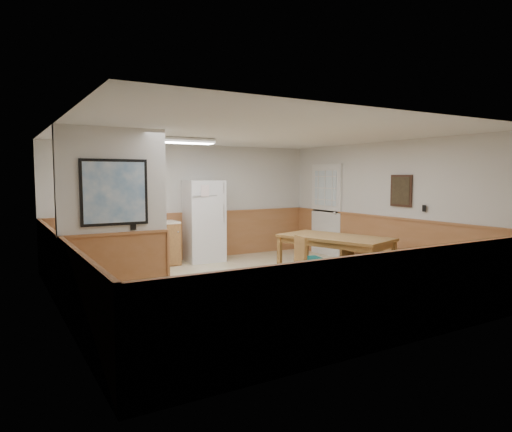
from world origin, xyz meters
TOP-DOWN VIEW (x-y plane):
  - ground at (0.00, 0.00)m, footprint 6.00×6.00m
  - ceiling at (0.00, 0.00)m, footprint 6.00×6.00m
  - back_wall at (0.00, 3.00)m, footprint 6.00×0.02m
  - right_wall at (3.00, 0.00)m, footprint 0.02×6.00m
  - left_wall at (-3.00, 0.00)m, footprint 0.02×6.00m
  - wainscot_back at (0.00, 2.98)m, footprint 6.00×0.04m
  - wainscot_right at (2.98, 0.00)m, footprint 0.04×6.00m
  - wainscot_left at (-2.98, 0.00)m, footprint 0.04×6.00m
  - partition_wall at (-2.25, 0.19)m, footprint 1.50×0.20m
  - kitchen_counter at (-1.21, 2.68)m, footprint 2.20×0.61m
  - exterior_door at (2.96, 1.90)m, footprint 0.07×1.02m
  - kitchen_window at (-2.10, 2.98)m, footprint 0.80×0.04m
  - wall_painting at (2.97, -0.30)m, footprint 0.04×0.50m
  - fluorescent_fixture at (-0.80, 1.30)m, footprint 1.20×0.30m
  - refrigerator at (0.21, 2.63)m, footprint 0.81×0.75m
  - dining_table at (1.57, -0.06)m, footprint 1.55×2.18m
  - dining_bench at (2.68, 0.03)m, footprint 0.41×1.71m
  - dining_chair at (0.71, -0.34)m, footprint 0.63×0.48m
  - fire_extinguisher at (-0.72, 2.68)m, footprint 0.12×0.12m
  - soap_bottle at (-2.27, 2.65)m, footprint 0.07×0.07m

SIDE VIEW (x-z plane):
  - ground at x=0.00m, z-range 0.00..0.00m
  - dining_bench at x=2.68m, z-range 0.12..0.57m
  - kitchen_counter at x=-1.21m, z-range -0.04..0.96m
  - dining_chair at x=0.71m, z-range 0.07..0.92m
  - wainscot_back at x=0.00m, z-range 0.00..1.00m
  - wainscot_right at x=2.98m, z-range 0.00..1.00m
  - wainscot_left at x=-2.98m, z-range 0.00..1.00m
  - dining_table at x=1.57m, z-range 0.29..1.04m
  - refrigerator at x=0.21m, z-range 0.00..1.73m
  - soap_bottle at x=-2.27m, z-range 0.90..1.11m
  - exterior_door at x=2.96m, z-range -0.02..2.13m
  - fire_extinguisher at x=-0.72m, z-range 0.87..1.31m
  - partition_wall at x=-2.25m, z-range -0.02..2.48m
  - back_wall at x=0.00m, z-range 0.00..2.50m
  - right_wall at x=3.00m, z-range 0.00..2.50m
  - left_wall at x=-3.00m, z-range 0.00..2.50m
  - kitchen_window at x=-2.10m, z-range 1.05..2.05m
  - wall_painting at x=2.97m, z-range 1.25..1.85m
  - fluorescent_fixture at x=-0.80m, z-range 2.40..2.49m
  - ceiling at x=0.00m, z-range 2.49..2.51m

